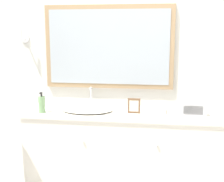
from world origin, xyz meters
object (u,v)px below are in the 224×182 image
at_px(soap_bottle, 42,104).
at_px(appliance_box, 193,109).
at_px(sink_basin, 87,109).
at_px(picture_frame, 134,106).

distance_m(soap_bottle, appliance_box, 1.41).
relative_size(sink_basin, soap_bottle, 2.50).
bearing_deg(soap_bottle, appliance_box, 4.54).
bearing_deg(appliance_box, picture_frame, -178.60).
bearing_deg(picture_frame, soap_bottle, -173.52).
distance_m(sink_basin, picture_frame, 0.46).
height_order(sink_basin, soap_bottle, sink_basin).
xyz_separation_m(sink_basin, picture_frame, (0.46, -0.03, 0.05)).
relative_size(soap_bottle, picture_frame, 1.38).
height_order(sink_basin, appliance_box, sink_basin).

